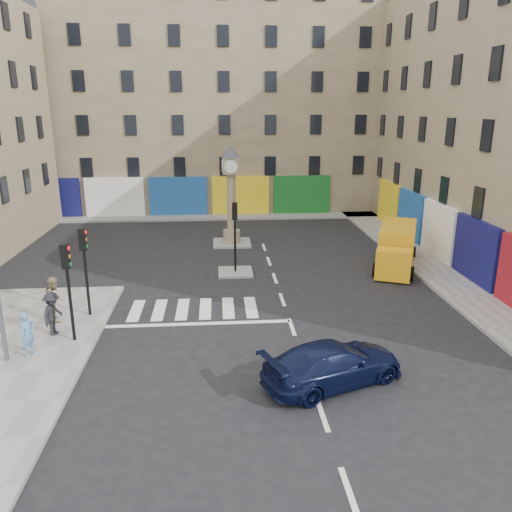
{
  "coord_description": "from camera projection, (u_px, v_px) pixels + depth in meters",
  "views": [
    {
      "loc": [
        -2.86,
        -17.22,
        8.45
      ],
      "look_at": [
        -1.18,
        4.42,
        2.0
      ],
      "focal_mm": 35.0,
      "sensor_mm": 36.0,
      "label": 1
    }
  ],
  "objects": [
    {
      "name": "pedestrian_blue",
      "position": [
        28.0,
        334.0,
        17.26
      ],
      "size": [
        0.57,
        0.68,
        1.6
      ],
      "primitive_type": "imported",
      "rotation": [
        0.0,
        0.0,
        1.18
      ],
      "color": "#558EC2",
      "rests_on": "sidewalk_left"
    },
    {
      "name": "traffic_light_left_far",
      "position": [
        84.0,
        258.0,
        20.2
      ],
      "size": [
        0.28,
        0.22,
        3.7
      ],
      "color": "black",
      "rests_on": "sidewalk_left"
    },
    {
      "name": "building_far",
      "position": [
        202.0,
        107.0,
        43.11
      ],
      "size": [
        32.0,
        10.0,
        17.0
      ],
      "primitive_type": "cube",
      "color": "#958663",
      "rests_on": "ground"
    },
    {
      "name": "island_far",
      "position": [
        232.0,
        243.0,
        32.29
      ],
      "size": [
        2.4,
        2.4,
        0.12
      ],
      "primitive_type": "cube",
      "color": "gray",
      "rests_on": "ground"
    },
    {
      "name": "traffic_light_left_near",
      "position": [
        68.0,
        277.0,
        17.9
      ],
      "size": [
        0.28,
        0.22,
        3.7
      ],
      "color": "black",
      "rests_on": "sidewalk_left"
    },
    {
      "name": "pedestrian_tan",
      "position": [
        55.0,
        299.0,
        20.13
      ],
      "size": [
        1.02,
        1.11,
        1.84
      ],
      "primitive_type": "imported",
      "rotation": [
        0.0,
        0.0,
        2.03
      ],
      "color": "#967E5C",
      "rests_on": "sidewalk_left"
    },
    {
      "name": "sidewalk_far",
      "position": [
        204.0,
        217.0,
        39.97
      ],
      "size": [
        32.0,
        2.4,
        0.15
      ],
      "primitive_type": "cube",
      "color": "gray",
      "rests_on": "ground"
    },
    {
      "name": "ground",
      "position": [
        296.0,
        338.0,
        19.07
      ],
      "size": [
        120.0,
        120.0,
        0.0
      ],
      "primitive_type": "plane",
      "color": "black",
      "rests_on": "ground"
    },
    {
      "name": "pedestrian_dark",
      "position": [
        53.0,
        314.0,
        18.84
      ],
      "size": [
        0.85,
        1.2,
        1.69
      ],
      "primitive_type": "imported",
      "rotation": [
        0.0,
        0.0,
        1.35
      ],
      "color": "black",
      "rests_on": "sidewalk_left"
    },
    {
      "name": "yellow_van",
      "position": [
        397.0,
        247.0,
        27.57
      ],
      "size": [
        3.96,
        6.21,
        2.18
      ],
      "rotation": [
        0.0,
        0.0,
        -0.4
      ],
      "color": "orange",
      "rests_on": "ground"
    },
    {
      "name": "island_near",
      "position": [
        235.0,
        272.0,
        26.55
      ],
      "size": [
        1.8,
        1.8,
        0.12
      ],
      "primitive_type": "cube",
      "color": "gray",
      "rests_on": "ground"
    },
    {
      "name": "traffic_light_island",
      "position": [
        235.0,
        226.0,
        25.83
      ],
      "size": [
        0.28,
        0.22,
        3.7
      ],
      "color": "black",
      "rests_on": "island_near"
    },
    {
      "name": "clock_pillar",
      "position": [
        231.0,
        189.0,
        31.29
      ],
      "size": [
        1.2,
        1.2,
        6.1
      ],
      "color": "#9B8766",
      "rests_on": "island_far"
    },
    {
      "name": "navy_sedan",
      "position": [
        333.0,
        364.0,
        15.78
      ],
      "size": [
        5.09,
        3.57,
        1.37
      ],
      "primitive_type": "imported",
      "rotation": [
        0.0,
        0.0,
        1.96
      ],
      "color": "black",
      "rests_on": "ground"
    },
    {
      "name": "sidewalk_right",
      "position": [
        416.0,
        257.0,
        29.26
      ],
      "size": [
        2.6,
        30.0,
        0.15
      ],
      "primitive_type": "cube",
      "color": "gray",
      "rests_on": "ground"
    }
  ]
}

